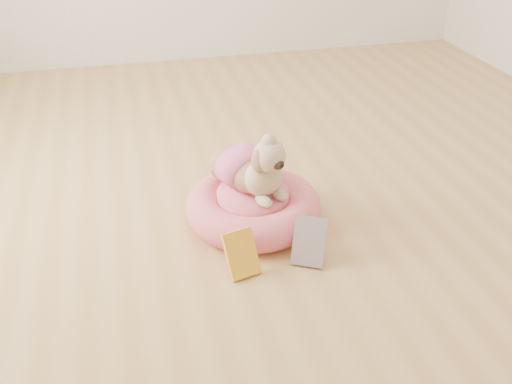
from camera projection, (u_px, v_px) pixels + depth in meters
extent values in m
plane|color=tan|center=(291.00, 219.00, 2.41)|extent=(4.50, 4.50, 0.00)
cylinder|color=#E35962|center=(253.00, 212.00, 2.38)|extent=(0.41, 0.41, 0.09)
torus|color=#E35962|center=(253.00, 206.00, 2.37)|extent=(0.56, 0.56, 0.14)
cylinder|color=#E35962|center=(253.00, 199.00, 2.35)|extent=(0.30, 0.30, 0.08)
cube|color=#FDFD1A|center=(241.00, 254.00, 2.07)|extent=(0.14, 0.13, 0.16)
cube|color=silver|center=(309.00, 241.00, 2.13)|extent=(0.16, 0.16, 0.17)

